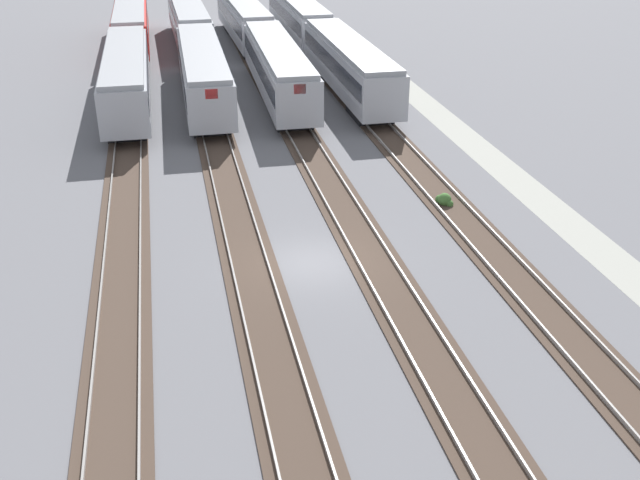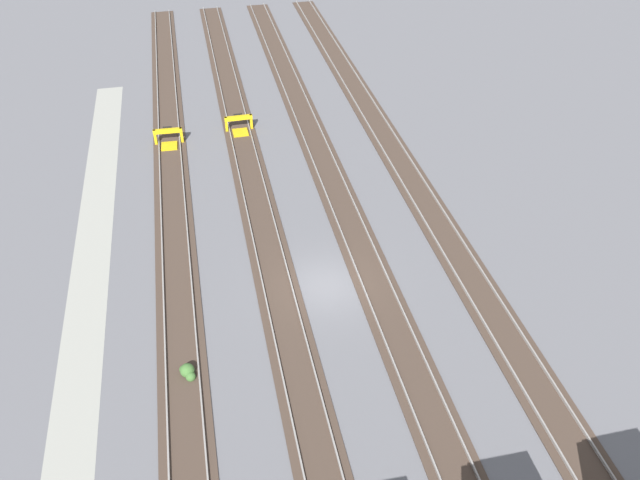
{
  "view_description": "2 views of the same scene",
  "coord_description": "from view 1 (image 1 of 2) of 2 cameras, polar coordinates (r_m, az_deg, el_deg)",
  "views": [
    {
      "loc": [
        -26.13,
        5.23,
        14.35
      ],
      "look_at": [
        -1.56,
        0.0,
        1.8
      ],
      "focal_mm": 42.0,
      "sensor_mm": 36.0,
      "label": 1
    },
    {
      "loc": [
        23.15,
        -5.38,
        21.83
      ],
      "look_at": [
        -1.56,
        0.0,
        1.8
      ],
      "focal_mm": 35.0,
      "sensor_mm": 36.0,
      "label": 2
    }
  ],
  "objects": [
    {
      "name": "subway_car_front_row_leftmost",
      "position": [
        53.19,
        2.23,
        13.15
      ],
      "size": [
        18.01,
        2.88,
        3.7
      ],
      "color": "#ADAFB7",
      "rests_on": "ground"
    },
    {
      "name": "ground_plane",
      "position": [
        30.27,
        -0.61,
        -1.76
      ],
      "size": [
        400.0,
        400.0,
        0.0
      ],
      "primitive_type": "plane",
      "color": "slate"
    },
    {
      "name": "rail_track_middle",
      "position": [
        29.92,
        -5.32,
        -2.15
      ],
      "size": [
        90.0,
        2.24,
        0.21
      ],
      "color": "#47382D",
      "rests_on": "ground"
    },
    {
      "name": "weed_clump",
      "position": [
        35.89,
        9.44,
        3.02
      ],
      "size": [
        0.92,
        0.7,
        0.64
      ],
      "color": "#427033",
      "rests_on": "ground"
    },
    {
      "name": "rail_track_nearest",
      "position": [
        32.4,
        12.52,
        -0.34
      ],
      "size": [
        90.0,
        2.24,
        0.21
      ],
      "color": "#47382D",
      "rests_on": "ground"
    },
    {
      "name": "rail_track_near_inner",
      "position": [
        30.78,
        3.96,
        -1.22
      ],
      "size": [
        90.0,
        2.24,
        0.21
      ],
      "color": "#47382D",
      "rests_on": "ground"
    },
    {
      "name": "subway_car_back_row_centre",
      "position": [
        51.7,
        -14.53,
        11.94
      ],
      "size": [
        18.01,
        2.91,
        3.7
      ],
      "color": "#ADAFB7",
      "rests_on": "ground"
    },
    {
      "name": "subway_car_front_row_centre",
      "position": [
        70.29,
        -9.96,
        16.08
      ],
      "size": [
        18.04,
        3.13,
        3.7
      ],
      "color": "#ADAFB7",
      "rests_on": "ground"
    },
    {
      "name": "subway_car_back_row_leftmost",
      "position": [
        51.72,
        -8.9,
        12.47
      ],
      "size": [
        18.03,
        3.04,
        3.7
      ],
      "color": "#ADAFB7",
      "rests_on": "ground"
    },
    {
      "name": "subway_car_front_row_right_inner",
      "position": [
        52.23,
        -3.19,
        12.87
      ],
      "size": [
        18.05,
        3.2,
        3.7
      ],
      "color": "#ADAFB7",
      "rests_on": "ground"
    },
    {
      "name": "rail_track_far_inner",
      "position": [
        29.88,
        -14.89,
        -3.05
      ],
      "size": [
        90.0,
        2.24,
        0.21
      ],
      "color": "#47382D",
      "rests_on": "ground"
    },
    {
      "name": "subway_car_front_row_left_inner",
      "position": [
        70.21,
        -14.19,
        15.68
      ],
      "size": [
        18.0,
        2.86,
        3.7
      ],
      "color": "red",
      "rests_on": "ground"
    },
    {
      "name": "subway_car_front_row_rightmost",
      "position": [
        71.49,
        -1.64,
        16.62
      ],
      "size": [
        18.0,
        2.85,
        3.7
      ],
      "color": "#ADAFB7",
      "rests_on": "ground"
    },
    {
      "name": "service_walkway",
      "position": [
        34.44,
        19.38,
        0.32
      ],
      "size": [
        54.0,
        2.0,
        0.01
      ],
      "primitive_type": "cube",
      "color": "#9E9E93",
      "rests_on": "ground"
    },
    {
      "name": "subway_car_back_row_rightmost",
      "position": [
        70.8,
        -5.81,
        16.4
      ],
      "size": [
        18.06,
        3.25,
        3.7
      ],
      "color": "#ADAFB7",
      "rests_on": "ground"
    }
  ]
}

